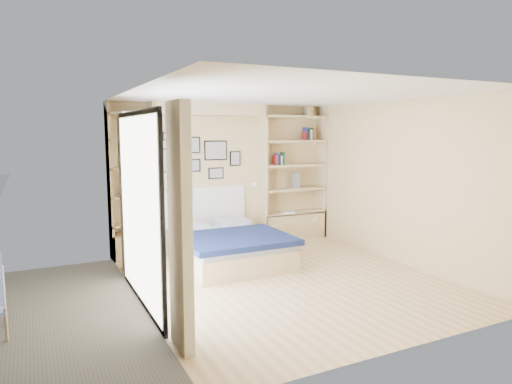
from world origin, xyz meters
name	(u,v)px	position (x,y,z in m)	size (l,w,h in m)	color
ground	(286,280)	(0.00, 0.00, 0.00)	(4.50, 4.50, 0.00)	beige
room_shell	(218,191)	(-0.39, 1.52, 1.08)	(4.50, 4.50, 4.50)	tan
bed	(227,246)	(-0.40, 1.14, 0.26)	(1.59, 2.09, 1.07)	tan
photo_gallery	(199,156)	(-0.45, 2.22, 1.60)	(1.48, 0.02, 0.82)	black
reading_lamps	(213,186)	(-0.30, 2.00, 1.10)	(1.92, 0.12, 0.15)	silver
shelf_decor	(283,150)	(1.11, 2.07, 1.70)	(3.54, 0.23, 2.03)	#A51E1E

